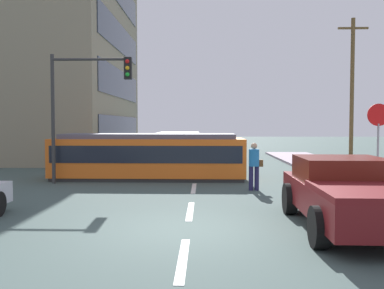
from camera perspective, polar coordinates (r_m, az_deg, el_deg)
name	(u,v)px	position (r m, az deg, el deg)	size (l,w,h in m)	color
ground_plane	(196,175)	(19.26, 0.53, -4.16)	(120.00, 120.00, 0.00)	#3E514E
sidewalk_curb_right	(384,187)	(16.58, 24.56, -5.29)	(3.20, 36.00, 0.14)	#9C8A99
lane_stripe_0	(183,259)	(7.49, -1.25, -15.24)	(0.16, 2.40, 0.01)	silver
lane_stripe_1	(190,211)	(11.36, -0.24, -9.00)	(0.16, 2.40, 0.01)	silver
lane_stripe_2	(194,188)	(15.29, 0.25, -5.94)	(0.16, 2.40, 0.01)	silver
lane_stripe_3	(197,165)	(23.89, 0.74, -2.80)	(0.16, 2.40, 0.01)	silver
lane_stripe_4	(199,157)	(29.87, 0.91, -1.68)	(0.16, 2.40, 0.01)	silver
corner_building	(7,44)	(33.17, -23.81, 12.39)	(16.20, 15.17, 16.00)	gray
streetcar_tram	(149,156)	(17.98, -5.81, -1.49)	(8.03, 2.58, 1.92)	orange
city_bus	(179,145)	(26.14, -1.82, -0.05)	(2.65, 5.30, 1.82)	#B2B4BA
pedestrian_crossing	(254,163)	(14.91, 8.42, -2.56)	(0.50, 0.36, 1.67)	#222049
pickup_truck_parked	(348,193)	(9.99, 20.32, -6.17)	(2.36, 5.04, 1.55)	maroon
stop_sign	(378,128)	(15.63, 23.92, 2.07)	(0.76, 0.07, 2.88)	gray
traffic_light_mast	(85,93)	(16.92, -14.35, 6.82)	(3.16, 0.33, 5.02)	#333333
utility_pole_mid	(352,88)	(27.40, 20.85, 7.20)	(1.80, 0.24, 8.69)	brown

